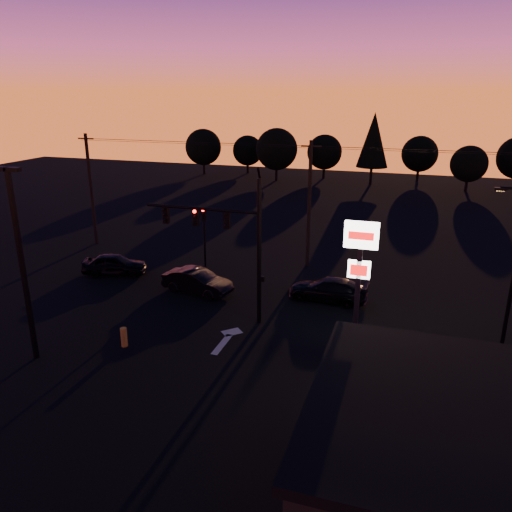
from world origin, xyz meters
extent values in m
plane|color=black|center=(0.00, 0.00, 0.00)|extent=(120.00, 120.00, 0.00)
cube|color=beige|center=(0.50, 1.00, 0.01)|extent=(0.35, 2.20, 0.01)
cube|color=beige|center=(0.50, 2.40, 0.01)|extent=(1.20, 1.20, 0.01)
cylinder|color=black|center=(1.50, 4.00, 4.00)|extent=(0.24, 0.24, 8.00)
cylinder|color=black|center=(1.50, 4.00, 8.20)|extent=(0.14, 0.52, 0.76)
cylinder|color=black|center=(-1.75, 4.00, 6.20)|extent=(6.50, 0.16, 0.16)
cube|color=black|center=(-0.30, 4.00, 5.70)|extent=(0.32, 0.22, 0.95)
sphere|color=black|center=(-0.30, 3.87, 6.05)|extent=(0.18, 0.18, 0.18)
sphere|color=black|center=(-0.30, 3.87, 5.75)|extent=(0.18, 0.18, 0.18)
sphere|color=black|center=(-0.30, 3.87, 5.45)|extent=(0.18, 0.18, 0.18)
cube|color=black|center=(-2.10, 4.00, 5.70)|extent=(0.32, 0.22, 0.95)
sphere|color=#FF0705|center=(-2.10, 3.87, 6.05)|extent=(0.18, 0.18, 0.18)
sphere|color=black|center=(-2.10, 3.87, 5.75)|extent=(0.18, 0.18, 0.18)
sphere|color=black|center=(-2.10, 3.87, 5.45)|extent=(0.18, 0.18, 0.18)
cube|color=black|center=(-3.90, 4.00, 5.70)|extent=(0.32, 0.22, 0.95)
sphere|color=black|center=(-3.90, 3.87, 6.05)|extent=(0.18, 0.18, 0.18)
sphere|color=black|center=(-3.90, 3.87, 5.75)|extent=(0.18, 0.18, 0.18)
sphere|color=black|center=(-3.90, 3.87, 5.45)|extent=(0.18, 0.18, 0.18)
cube|color=black|center=(1.68, 4.00, 2.60)|extent=(0.22, 0.18, 0.28)
cylinder|color=black|center=(-5.00, 11.50, 1.80)|extent=(0.14, 0.14, 3.60)
cube|color=black|center=(-5.00, 11.50, 3.90)|extent=(0.30, 0.20, 0.90)
sphere|color=#FF0705|center=(-5.00, 11.38, 4.22)|extent=(0.18, 0.18, 0.18)
sphere|color=black|center=(-5.00, 11.38, 3.94)|extent=(0.18, 0.18, 0.18)
sphere|color=black|center=(-5.00, 11.38, 3.66)|extent=(0.18, 0.18, 0.18)
cube|color=black|center=(-7.50, -3.00, 4.50)|extent=(0.18, 0.18, 9.00)
cube|color=black|center=(-7.85, -3.00, 9.05)|extent=(0.55, 0.30, 0.18)
cube|color=black|center=(-7.15, -3.00, 9.05)|extent=(0.55, 0.30, 0.18)
cube|color=black|center=(7.00, 1.50, 3.20)|extent=(0.22, 0.22, 6.40)
cube|color=white|center=(7.00, 1.50, 6.20)|extent=(1.50, 0.25, 1.20)
cube|color=red|center=(7.00, 1.36, 6.20)|extent=(1.10, 0.02, 0.35)
cube|color=white|center=(7.00, 1.50, 4.60)|extent=(1.00, 0.22, 0.80)
cube|color=red|center=(7.00, 1.37, 4.60)|extent=(0.75, 0.02, 0.50)
cube|color=black|center=(12.80, 5.50, 7.85)|extent=(0.50, 0.22, 0.14)
plane|color=#FFB759|center=(12.80, 5.50, 7.77)|extent=(0.35, 0.35, 0.00)
cylinder|color=black|center=(-16.00, 14.00, 4.50)|extent=(0.26, 0.26, 9.00)
cube|color=black|center=(-16.00, 14.00, 8.60)|extent=(1.40, 0.10, 0.10)
cylinder|color=black|center=(2.00, 14.00, 4.50)|extent=(0.26, 0.26, 9.00)
cube|color=black|center=(2.00, 14.00, 8.60)|extent=(1.40, 0.10, 0.10)
cylinder|color=black|center=(-7.00, 13.40, 8.55)|extent=(18.00, 0.02, 0.02)
cylinder|color=black|center=(-7.00, 14.00, 8.60)|extent=(18.00, 0.02, 0.02)
cylinder|color=black|center=(-7.00, 14.60, 8.55)|extent=(18.00, 0.02, 0.02)
cylinder|color=black|center=(11.00, 13.40, 8.55)|extent=(18.00, 0.02, 0.02)
cylinder|color=black|center=(11.00, 14.00, 8.60)|extent=(18.00, 0.02, 0.02)
cylinder|color=black|center=(11.00, 14.60, 8.55)|extent=(18.00, 0.02, 0.02)
cube|color=black|center=(9.00, -3.48, 1.40)|extent=(2.20, 0.05, 1.60)
cube|color=black|center=(12.00, -3.48, 1.40)|extent=(2.20, 0.05, 1.60)
cylinder|color=gold|center=(-4.11, -0.67, 0.49)|extent=(0.33, 0.33, 0.98)
cylinder|color=black|center=(-22.00, 50.00, 0.81)|extent=(0.36, 0.36, 1.62)
sphere|color=black|center=(-22.00, 50.00, 4.06)|extent=(5.36, 5.36, 5.36)
cylinder|color=black|center=(-16.00, 53.00, 0.69)|extent=(0.36, 0.36, 1.38)
sphere|color=black|center=(-16.00, 53.00, 3.44)|extent=(4.54, 4.54, 4.54)
cylinder|color=black|center=(-10.00, 48.00, 0.88)|extent=(0.36, 0.36, 1.75)
sphere|color=black|center=(-10.00, 48.00, 4.38)|extent=(5.77, 5.78, 5.78)
cylinder|color=black|center=(-4.00, 52.00, 0.75)|extent=(0.36, 0.36, 1.50)
sphere|color=black|center=(-4.00, 52.00, 3.75)|extent=(4.95, 4.95, 4.95)
cylinder|color=black|center=(3.00, 49.00, 1.19)|extent=(0.36, 0.36, 2.38)
cone|color=black|center=(3.00, 49.00, 5.94)|extent=(4.18, 4.18, 7.12)
cylinder|color=black|center=(9.00, 54.00, 0.75)|extent=(0.36, 0.36, 1.50)
sphere|color=black|center=(9.00, 54.00, 3.75)|extent=(4.95, 4.95, 4.95)
cylinder|color=black|center=(15.00, 48.00, 0.69)|extent=(0.36, 0.36, 1.38)
sphere|color=black|center=(15.00, 48.00, 3.44)|extent=(4.54, 4.54, 4.54)
imported|color=black|center=(-10.34, 8.08, 0.74)|extent=(4.66, 2.91, 1.48)
imported|color=black|center=(-3.51, 6.87, 0.75)|extent=(4.76, 2.34, 1.50)
imported|color=black|center=(4.56, 8.20, 0.70)|extent=(4.93, 2.23, 1.40)
imported|color=black|center=(10.37, -2.42, 0.72)|extent=(3.61, 5.63, 1.44)
camera|label=1|loc=(9.11, -19.87, 12.25)|focal=35.00mm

